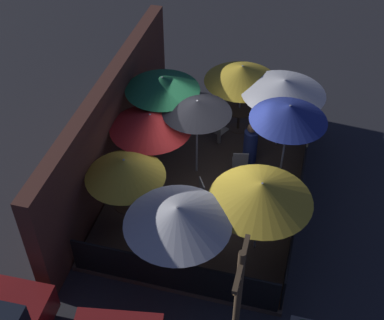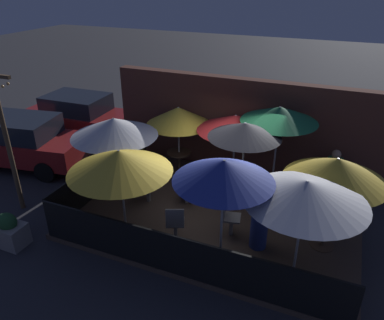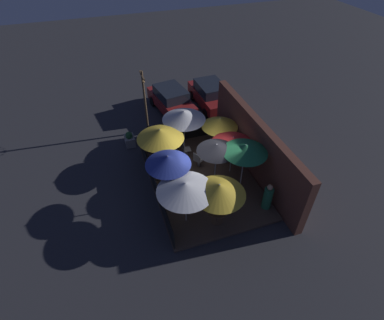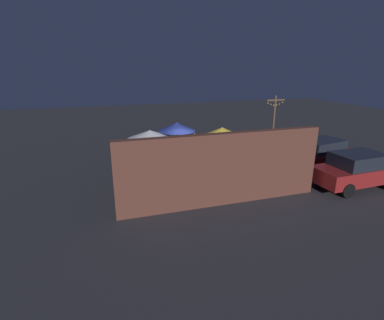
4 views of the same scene
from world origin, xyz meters
TOP-DOWN VIEW (x-y plane):
  - ground_plane at (0.00, 0.00)m, footprint 60.00×60.00m
  - patio_deck at (0.00, 0.00)m, footprint 6.81×4.81m
  - building_wall at (0.00, 2.64)m, footprint 8.41×0.36m
  - fence_front at (0.00, -2.36)m, footprint 6.61×0.05m
  - fence_side_left at (-3.36, 0.00)m, footprint 0.05×4.61m
  - patio_umbrella_0 at (-1.78, 1.55)m, footprint 1.86×1.86m
  - patio_umbrella_1 at (2.57, -0.30)m, footprint 2.09×2.09m
  - patio_umbrella_2 at (0.45, 0.44)m, footprint 1.75×1.75m
  - patio_umbrella_3 at (-2.90, 0.00)m, footprint 2.27×2.27m
  - patio_umbrella_4 at (-1.75, -1.54)m, footprint 2.30×2.30m
  - patio_umbrella_5 at (2.12, -1.51)m, footprint 2.27×2.27m
  - patio_umbrella_6 at (-0.08, 1.49)m, footprint 2.07×2.07m
  - patio_umbrella_7 at (1.04, 1.51)m, footprint 1.96×1.96m
  - patio_umbrella_8 at (0.67, -1.79)m, footprint 1.92×1.92m
  - dining_table_0 at (-1.78, 1.55)m, footprint 0.72×0.72m
  - dining_table_1 at (2.57, -0.30)m, footprint 0.95×0.95m
  - patio_chair_0 at (0.50, -0.73)m, footprint 0.47×0.47m
  - patio_chair_1 at (-0.89, 0.08)m, footprint 0.55×0.55m
  - patio_chair_2 at (1.70, 0.14)m, footprint 0.54×0.54m
  - patio_chair_3 at (-0.51, -1.45)m, footprint 0.52×0.52m
  - patio_chair_4 at (-1.88, -0.26)m, footprint 0.42×0.42m
  - patron_0 at (1.24, -0.87)m, footprint 0.54×0.54m
  - patron_1 at (2.54, 2.05)m, footprint 0.50×0.50m
  - light_post at (-4.91, -1.61)m, footprint 1.10×0.12m

SIDE VIEW (x-z plane):
  - ground_plane at x=0.00m, z-range 0.00..0.00m
  - patio_deck at x=0.00m, z-range 0.00..0.12m
  - fence_front at x=0.00m, z-range 0.12..1.07m
  - fence_side_left at x=-3.36m, z-range 0.12..1.07m
  - patio_chair_1 at x=-0.89m, z-range 0.16..1.06m
  - patio_chair_4 at x=-1.88m, z-range 0.16..1.08m
  - patio_chair_0 at x=0.50m, z-range 0.16..1.10m
  - patio_chair_2 at x=1.70m, z-range 0.17..1.12m
  - patio_chair_3 at x=-0.51m, z-range 0.17..1.13m
  - dining_table_0 at x=-1.78m, z-range 0.31..1.02m
  - patron_0 at x=1.24m, z-range 0.06..1.32m
  - patron_1 at x=2.54m, z-range 0.05..1.38m
  - dining_table_1 at x=2.57m, z-range 0.35..1.12m
  - building_wall at x=0.00m, z-range 0.00..2.92m
  - patio_umbrella_0 at x=-1.78m, z-range 0.91..3.00m
  - patio_umbrella_4 at x=-1.75m, z-range 0.92..3.03m
  - patio_umbrella_3 at x=-2.90m, z-range 0.94..3.08m
  - patio_umbrella_6 at x=-0.08m, z-range 0.96..3.08m
  - patio_umbrella_1 at x=2.57m, z-range 0.96..3.13m
  - patio_umbrella_5 at x=2.12m, z-range 1.01..3.23m
  - light_post at x=-4.91m, z-range 0.23..4.02m
  - patio_umbrella_2 at x=0.45m, z-range 1.11..3.46m
  - patio_umbrella_8 at x=0.67m, z-range 1.13..3.60m
  - patio_umbrella_7 at x=1.04m, z-range 1.16..3.64m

